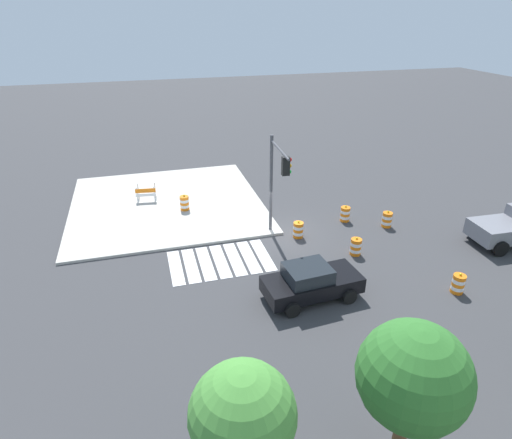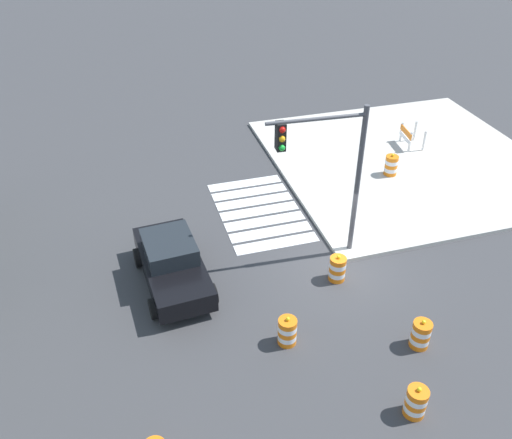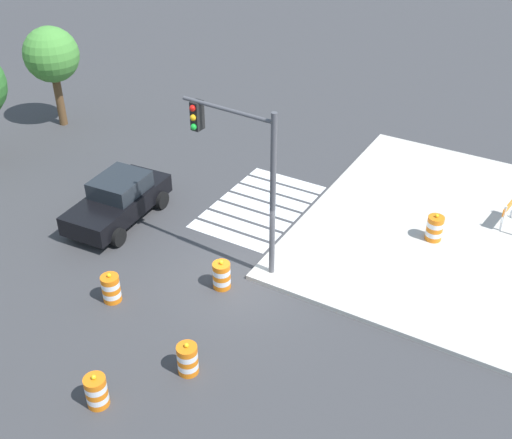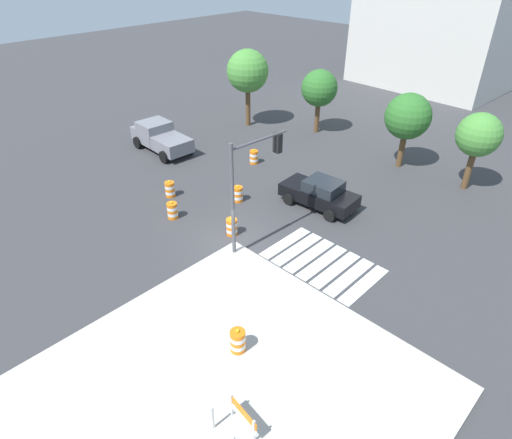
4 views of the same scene
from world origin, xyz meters
name	(u,v)px [view 2 (image 2 of 4)]	position (x,y,z in m)	size (l,w,h in m)	color
ground_plane	(340,264)	(0.00, 0.00, 0.00)	(120.00, 120.00, 0.00)	#38383A
sidewalk_corner	(407,161)	(6.00, -6.00, 0.07)	(12.00, 12.00, 0.15)	#BCB7AD
crosswalk_stripes	(259,211)	(4.00, 1.80, 0.01)	(5.10, 3.20, 0.02)	silver
sports_car	(172,263)	(0.74, 5.80, 0.81)	(4.42, 2.38, 1.63)	black
traffic_barrel_near_corner	(287,331)	(-2.91, 3.01, 0.45)	(0.56, 0.56, 1.02)	orange
traffic_barrel_crosswalk_end	(416,402)	(-6.15, 0.65, 0.45)	(0.56, 0.56, 1.02)	orange
traffic_barrel_median_far	(337,269)	(-0.70, 0.46, 0.45)	(0.56, 0.56, 1.02)	orange
traffic_barrel_far_curb	(421,334)	(-4.12, -0.68, 0.45)	(0.56, 0.56, 1.02)	orange
traffic_barrel_on_sidewalk	(391,165)	(4.99, -4.55, 0.60)	(0.56, 0.56, 1.02)	orange
construction_barricade	(409,135)	(7.24, -6.67, 0.72)	(1.33, 0.93, 1.00)	silver
traffic_light_pole	(328,160)	(0.66, 0.54, 3.91)	(0.48, 3.29, 5.50)	#4C4C51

